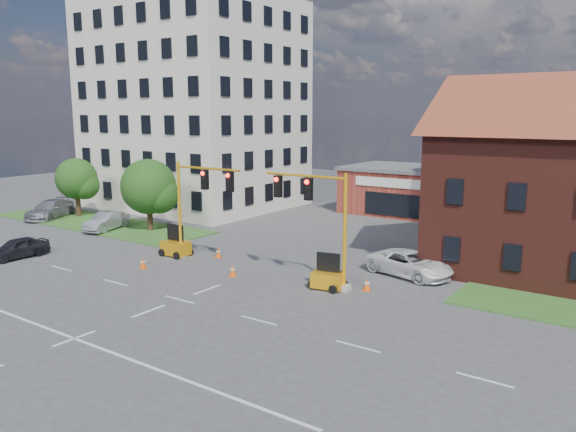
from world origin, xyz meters
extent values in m
plane|color=#3C3C3E|center=(0.00, 0.00, 0.00)|extent=(120.00, 120.00, 0.00)
cube|color=#23501E|center=(-20.00, 10.00, 0.04)|extent=(22.00, 6.00, 0.08)
cube|color=beige|center=(-20.00, 22.00, 10.00)|extent=(18.00, 15.00, 20.00)
cube|color=maroon|center=(0.00, 30.00, 2.00)|extent=(12.00, 8.00, 4.00)
cube|color=#505153|center=(0.00, 30.00, 4.15)|extent=(12.40, 8.40, 0.30)
cube|color=silver|center=(0.00, 25.95, 3.20)|extent=(8.00, 0.10, 0.80)
cube|color=black|center=(0.00, 25.95, 1.30)|extent=(6.00, 0.10, 2.00)
cylinder|color=#331E12|center=(6.50, 27.00, 2.11)|extent=(0.44, 0.44, 4.22)
sphere|color=#1B3C12|center=(6.50, 27.00, 5.95)|extent=(7.92, 7.92, 7.92)
sphere|color=#1B3C12|center=(8.08, 27.30, 4.99)|extent=(5.55, 5.55, 5.55)
cylinder|color=#331E12|center=(-14.00, 10.50, 1.25)|extent=(0.44, 0.44, 2.50)
sphere|color=#1B3C12|center=(-14.00, 10.50, 3.53)|extent=(4.32, 4.32, 4.32)
sphere|color=#1B3C12|center=(-13.14, 10.80, 2.96)|extent=(3.03, 3.03, 3.03)
cylinder|color=#331E12|center=(-24.00, 11.00, 1.22)|extent=(0.44, 0.44, 2.44)
sphere|color=#1B3C12|center=(-24.00, 11.00, 3.44)|extent=(3.64, 3.64, 3.64)
sphere|color=#1B3C12|center=(-23.27, 11.30, 2.89)|extent=(2.54, 2.54, 2.54)
cube|color=#9A9A95|center=(-6.00, 6.00, 0.15)|extent=(0.60, 0.60, 0.30)
cylinder|color=#FFB015|center=(-6.00, 6.00, 3.10)|extent=(0.20, 0.20, 6.20)
cylinder|color=#FFB015|center=(-3.50, 6.00, 5.90)|extent=(5.00, 0.14, 0.14)
cube|color=black|center=(-3.75, 6.00, 5.20)|extent=(0.40, 0.32, 1.20)
cube|color=black|center=(-1.75, 6.00, 5.20)|extent=(0.40, 0.32, 1.20)
sphere|color=#FF0C07|center=(-3.75, 5.82, 5.60)|extent=(0.24, 0.24, 0.24)
cube|color=#9A9A95|center=(6.00, 6.00, 0.15)|extent=(0.60, 0.60, 0.30)
cylinder|color=#FFB015|center=(6.00, 6.00, 3.10)|extent=(0.20, 0.20, 6.20)
cylinder|color=#FFB015|center=(3.50, 6.00, 5.90)|extent=(5.00, 0.14, 0.14)
cube|color=black|center=(3.75, 6.00, 5.20)|extent=(0.40, 0.32, 1.20)
cube|color=black|center=(1.75, 6.00, 5.20)|extent=(0.40, 0.32, 1.20)
sphere|color=#FF0C07|center=(3.75, 5.82, 5.60)|extent=(0.24, 0.24, 0.24)
cube|color=#FFB015|center=(-6.55, 6.08, 0.54)|extent=(1.76, 1.18, 0.88)
cube|color=black|center=(-6.55, 6.08, 1.56)|extent=(1.37, 0.12, 1.07)
cube|color=#FFB015|center=(5.18, 5.76, 0.50)|extent=(1.83, 1.41, 0.82)
cube|color=black|center=(5.18, 5.76, 1.46)|extent=(1.27, 0.37, 1.00)
cube|color=#DE4C0B|center=(-5.96, 2.80, 0.02)|extent=(0.38, 0.38, 0.04)
cone|color=#DE4C0B|center=(-5.96, 2.80, 0.35)|extent=(0.40, 0.40, 0.70)
cylinder|color=silver|center=(-5.96, 2.80, 0.42)|extent=(0.27, 0.27, 0.09)
cube|color=#DE4C0B|center=(-3.96, 7.31, 0.02)|extent=(0.38, 0.38, 0.04)
cone|color=#DE4C0B|center=(-3.96, 7.31, 0.35)|extent=(0.40, 0.40, 0.70)
cylinder|color=silver|center=(-3.96, 7.31, 0.42)|extent=(0.27, 0.27, 0.09)
cube|color=#DE4C0B|center=(-0.46, 4.61, 0.02)|extent=(0.38, 0.38, 0.04)
cone|color=#DE4C0B|center=(-0.46, 4.61, 0.35)|extent=(0.40, 0.40, 0.70)
cylinder|color=silver|center=(-0.46, 4.61, 0.42)|extent=(0.27, 0.27, 0.09)
cube|color=#DE4C0B|center=(7.03, 6.65, 0.02)|extent=(0.38, 0.38, 0.04)
cone|color=#DE4C0B|center=(7.03, 6.65, 0.35)|extent=(0.40, 0.40, 0.70)
cylinder|color=silver|center=(7.03, 6.65, 0.42)|extent=(0.27, 0.27, 0.09)
imported|color=white|center=(7.75, 10.49, 0.71)|extent=(5.56, 3.56, 1.43)
imported|color=black|center=(-14.49, -0.12, 0.66)|extent=(1.72, 3.95, 1.32)
imported|color=#9A9CA1|center=(-17.01, 8.66, 0.71)|extent=(2.68, 4.59, 1.43)
imported|color=#9A9CA1|center=(-25.44, 9.13, 0.79)|extent=(4.32, 5.90, 1.59)
camera|label=1|loc=(19.79, -18.90, 9.20)|focal=35.00mm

